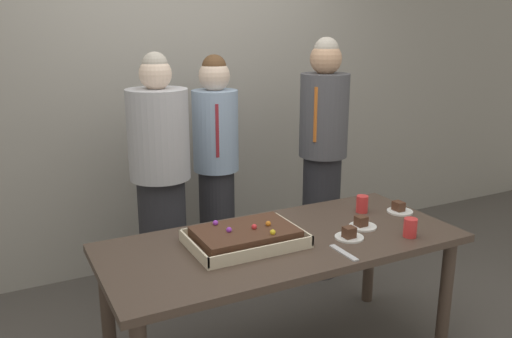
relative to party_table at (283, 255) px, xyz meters
The scene contains 12 objects.
interior_back_panel 1.82m from the party_table, 90.00° to the left, with size 8.00×0.12×3.00m, color #9E998E.
party_table is the anchor object (origin of this frame).
sheet_cake 0.24m from the party_table, behind, with size 0.56×0.39×0.11m.
plated_slice_near_left 0.36m from the party_table, 25.67° to the right, with size 0.15×0.15×0.07m.
plated_slice_near_right 0.48m from the party_table, ahead, with size 0.15×0.15×0.06m.
plated_slice_far_left 0.82m from the party_table, ahead, with size 0.15×0.15×0.06m.
drink_cup_nearest 0.68m from the party_table, 24.00° to the right, with size 0.07×0.07×0.10m, color red.
drink_cup_middle 0.65m from the party_table, 13.28° to the left, with size 0.07×0.07×0.10m, color red.
cake_server_utensil 0.35m from the party_table, 58.76° to the right, with size 0.03×0.20×0.01m, color silver.
person_serving_front 0.99m from the party_table, 112.38° to the left, with size 0.38×0.38×1.64m.
person_green_shirt_behind 1.14m from the party_table, 84.96° to the left, with size 0.32×0.32×1.61m.
person_striped_tie_right 1.17m from the party_table, 45.97° to the left, with size 0.34×0.34×1.72m.
Camera 1 is at (-1.27, -2.18, 1.79)m, focal length 36.93 mm.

